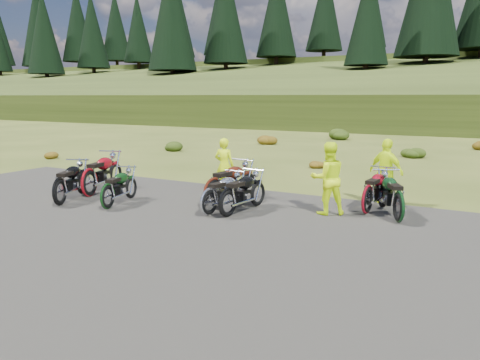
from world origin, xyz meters
The scene contains 37 objects.
ground centered at (0.00, 0.00, 0.00)m, with size 300.00×300.00×0.00m, color #3B4818.
gravel_pad centered at (0.00, -2.00, 0.00)m, with size 20.00×12.00×0.04m, color black.
hill_slope centered at (0.00, 50.00, 0.00)m, with size 300.00×46.00×3.00m, color #293612, non-canonical shape.
hill_plateau centered at (0.00, 110.00, 0.00)m, with size 300.00×90.00×9.17m, color #293612.
conifer_4 centered at (-111.00, 72.00, 18.46)m, with size 6.60×6.60×17.00m.
conifer_5 centered at (-105.00, 78.00, 18.16)m, with size 6.16×6.16×16.00m.
conifer_8 centered at (-87.00, 65.00, 18.57)m, with size 7.92×7.92×20.00m.
conifer_9 centered at (-81.00, 71.00, 19.26)m, with size 7.48×7.48×19.00m.
conifer_10 centered at (-75.00, 77.00, 19.16)m, with size 7.04×7.04×18.00m.
conifer_11 centered at (-69.00, 52.00, 14.47)m, with size 6.60×6.60×17.00m.
conifer_12 centered at (-63.00, 58.00, 15.17)m, with size 6.16×6.16×16.00m.
conifer_13 centered at (-57.00, 64.00, 15.86)m, with size 5.72×5.72×15.00m.
conifer_14 centered at (-51.00, 70.00, 16.55)m, with size 5.28×5.28×14.00m.
conifer_15 centered at (-45.00, 76.00, 20.16)m, with size 7.92×7.92×20.00m.
conifer_16 centered at (-39.00, 51.00, 15.28)m, with size 7.48×7.48×19.00m.
conifer_17 centered at (-33.00, 57.00, 15.97)m, with size 7.04×7.04×18.00m.
conifer_18 centered at (-27.00, 63.00, 16.66)m, with size 6.60×6.60×17.00m.
conifer_19 centered at (-21.00, 69.00, 17.36)m, with size 6.16×6.16×16.00m.
conifer_20 centered at (-15.00, 75.00, 17.65)m, with size 5.72×5.72×15.00m.
conifer_21 centered at (-9.00, 50.00, 12.56)m, with size 5.28×5.28×14.00m.
shrub_0 centered at (-12.00, 6.00, 0.23)m, with size 0.77×0.77×0.45m, color #63370C.
shrub_1 centered at (-9.10, 11.30, 0.31)m, with size 1.03×1.03×0.61m, color #1E350D.
shrub_2 centered at (-6.20, 16.60, 0.38)m, with size 1.30×1.30×0.77m, color #63370C.
shrub_3 centered at (-3.30, 21.90, 0.46)m, with size 1.56×1.56×0.92m, color #1E350D.
shrub_4 centered at (-0.40, 9.20, 0.23)m, with size 0.77×0.77×0.45m, color #63370C.
shrub_5 centered at (2.50, 14.50, 0.31)m, with size 1.03×1.03×0.61m, color #1E350D.
motorcycle_0 centered at (-3.88, -0.45, 0.00)m, with size 2.10×0.70×1.10m, color black, non-canonical shape.
motorcycle_1 centered at (-4.02, 0.70, 0.00)m, with size 2.32×0.77×1.21m, color maroon, non-canonical shape.
motorcycle_2 centered at (-2.50, -0.13, 0.00)m, with size 1.86×0.62×0.98m, color black, non-canonical shape.
motorcycle_3 centered at (0.10, 0.58, 0.00)m, with size 1.88×0.63×0.99m, color #A3A4A8, non-canonical shape.
motorcycle_4 centered at (-0.26, 1.35, 0.00)m, with size 2.19×0.73×1.15m, color #4B180C, non-canonical shape.
motorcycle_5 centered at (0.56, 0.67, 0.00)m, with size 1.98×0.66×1.04m, color black, non-canonical shape.
motorcycle_6 centered at (3.37, 2.60, 0.00)m, with size 2.01×0.67×1.05m, color maroon, non-canonical shape.
motorcycle_7 centered at (4.20, 2.13, 0.00)m, with size 2.05×0.68×1.08m, color black, non-canonical shape.
person_middle centered at (-0.97, 3.06, 0.82)m, with size 0.60×0.39×1.63m, color #CBEA0C.
person_right_a centered at (2.52, 2.11, 0.88)m, with size 0.85×0.67×1.76m, color #CBEA0C.
person_right_b centered at (3.52, 3.92, 0.87)m, with size 1.02×0.42×1.74m, color #CBEA0C.
Camera 1 is at (6.06, -8.62, 2.86)m, focal length 35.00 mm.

